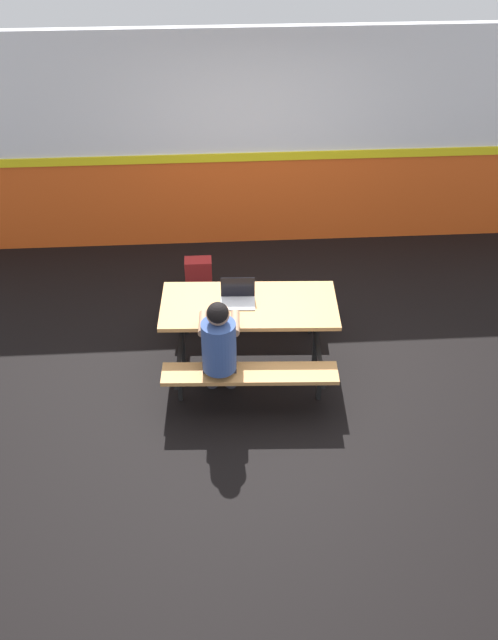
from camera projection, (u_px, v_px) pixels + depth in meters
ground_plane at (273, 364)px, 6.95m from camera, size 10.00×10.00×0.02m
accent_backdrop at (256, 147)px, 8.15m from camera, size 8.00×0.14×2.60m
picnic_table_main at (249, 318)px, 6.59m from camera, size 1.69×1.63×0.74m
student_nearer at (219, 344)px, 6.06m from camera, size 0.37×0.53×1.21m
laptop_silver at (238, 298)px, 6.49m from camera, size 0.33×0.24×0.22m
backpack_dark at (199, 276)px, 7.81m from camera, size 0.30×0.22×0.44m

